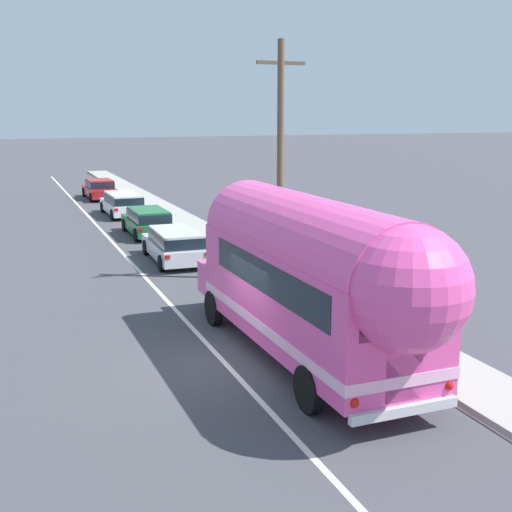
{
  "coord_description": "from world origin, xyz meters",
  "views": [
    {
      "loc": [
        -4.88,
        -14.66,
        6.04
      ],
      "look_at": [
        1.75,
        2.36,
        2.08
      ],
      "focal_mm": 46.69,
      "sensor_mm": 36.0,
      "label": 1
    }
  ],
  "objects_px": {
    "utility_pole": "(280,159)",
    "car_third": "(123,202)",
    "car_fourth": "(100,188)",
    "car_second": "(148,220)",
    "painted_bus": "(314,275)",
    "car_lead": "(175,243)"
  },
  "relations": [
    {
      "from": "utility_pole",
      "to": "car_second",
      "type": "height_order",
      "value": "utility_pole"
    },
    {
      "from": "painted_bus",
      "to": "car_third",
      "type": "relative_size",
      "value": 2.21
    },
    {
      "from": "painted_bus",
      "to": "car_second",
      "type": "height_order",
      "value": "painted_bus"
    },
    {
      "from": "painted_bus",
      "to": "car_lead",
      "type": "bearing_deg",
      "value": 90.89
    },
    {
      "from": "utility_pole",
      "to": "car_third",
      "type": "bearing_deg",
      "value": 98.47
    },
    {
      "from": "car_fourth",
      "to": "car_third",
      "type": "bearing_deg",
      "value": -89.48
    },
    {
      "from": "utility_pole",
      "to": "car_fourth",
      "type": "bearing_deg",
      "value": 95.86
    },
    {
      "from": "car_lead",
      "to": "car_third",
      "type": "relative_size",
      "value": 0.98
    },
    {
      "from": "utility_pole",
      "to": "car_second",
      "type": "distance_m",
      "value": 11.39
    },
    {
      "from": "car_second",
      "to": "car_third",
      "type": "xyz_separation_m",
      "value": [
        0.02,
        7.01,
        0.02
      ]
    },
    {
      "from": "utility_pole",
      "to": "car_fourth",
      "type": "relative_size",
      "value": 1.75
    },
    {
      "from": "car_third",
      "to": "painted_bus",
      "type": "bearing_deg",
      "value": -90.14
    },
    {
      "from": "car_fourth",
      "to": "utility_pole",
      "type": "bearing_deg",
      "value": -84.14
    },
    {
      "from": "utility_pole",
      "to": "car_second",
      "type": "bearing_deg",
      "value": 104.06
    },
    {
      "from": "car_lead",
      "to": "painted_bus",
      "type": "bearing_deg",
      "value": -89.11
    },
    {
      "from": "car_second",
      "to": "utility_pole",
      "type": "bearing_deg",
      "value": -75.94
    },
    {
      "from": "car_second",
      "to": "car_fourth",
      "type": "xyz_separation_m",
      "value": [
        -0.06,
        15.66,
        -0.04
      ]
    },
    {
      "from": "utility_pole",
      "to": "car_lead",
      "type": "height_order",
      "value": "utility_pole"
    },
    {
      "from": "car_lead",
      "to": "car_fourth",
      "type": "relative_size",
      "value": 0.98
    },
    {
      "from": "utility_pole",
      "to": "painted_bus",
      "type": "distance_m",
      "value": 8.93
    },
    {
      "from": "car_lead",
      "to": "car_fourth",
      "type": "distance_m",
      "value": 21.93
    },
    {
      "from": "utility_pole",
      "to": "car_fourth",
      "type": "height_order",
      "value": "utility_pole"
    }
  ]
}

